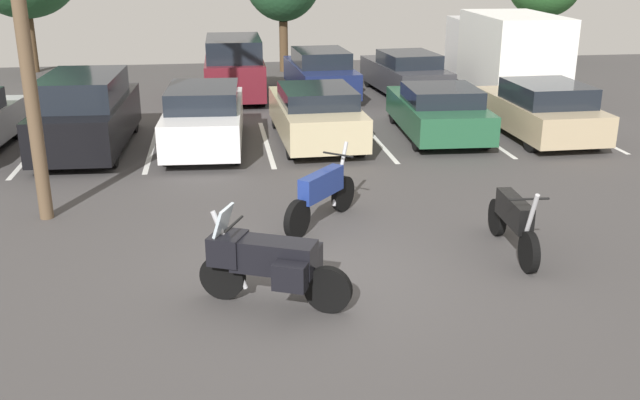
# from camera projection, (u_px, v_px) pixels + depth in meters

# --- Properties ---
(ground) EXTENTS (44.00, 44.00, 0.10)m
(ground) POSITION_uv_depth(u_px,v_px,m) (317.00, 278.00, 10.90)
(ground) COLOR #423F3F
(motorcycle_touring) EXTENTS (2.04, 1.25, 1.37)m
(motorcycle_touring) POSITION_uv_depth(u_px,v_px,m) (268.00, 261.00, 9.80)
(motorcycle_touring) COLOR black
(motorcycle_touring) RESTS_ON ground
(motorcycle_second) EXTENTS (0.62, 2.16, 1.28)m
(motorcycle_second) POSITION_uv_depth(u_px,v_px,m) (514.00, 221.00, 11.54)
(motorcycle_second) COLOR black
(motorcycle_second) RESTS_ON ground
(motorcycle_third) EXTENTS (1.52, 1.81, 1.32)m
(motorcycle_third) POSITION_uv_depth(u_px,v_px,m) (322.00, 194.00, 12.78)
(motorcycle_third) COLOR black
(motorcycle_third) RESTS_ON ground
(parking_stripes) EXTENTS (20.02, 4.62, 0.01)m
(parking_stripes) POSITION_uv_depth(u_px,v_px,m) (210.00, 145.00, 18.11)
(parking_stripes) COLOR silver
(parking_stripes) RESTS_ON ground
(car_black) EXTENTS (2.07, 4.92, 1.87)m
(car_black) POSITION_uv_depth(u_px,v_px,m) (87.00, 113.00, 17.43)
(car_black) COLOR black
(car_black) RESTS_ON ground
(car_white) EXTENTS (2.05, 4.77, 1.55)m
(car_white) POSITION_uv_depth(u_px,v_px,m) (205.00, 117.00, 17.70)
(car_white) COLOR white
(car_white) RESTS_ON ground
(car_champagne) EXTENTS (1.99, 4.67, 1.44)m
(car_champagne) POSITION_uv_depth(u_px,v_px,m) (315.00, 114.00, 18.25)
(car_champagne) COLOR #C1B289
(car_champagne) RESTS_ON ground
(car_green) EXTENTS (2.13, 4.45, 1.34)m
(car_green) POSITION_uv_depth(u_px,v_px,m) (438.00, 111.00, 18.84)
(car_green) COLOR #235638
(car_green) RESTS_ON ground
(car_tan) EXTENTS (1.93, 4.43, 1.46)m
(car_tan) POSITION_uv_depth(u_px,v_px,m) (541.00, 110.00, 18.74)
(car_tan) COLOR tan
(car_tan) RESTS_ON ground
(car_far_maroon) EXTENTS (1.92, 4.55, 2.00)m
(car_far_maroon) POSITION_uv_depth(u_px,v_px,m) (234.00, 68.00, 23.61)
(car_far_maroon) COLOR maroon
(car_far_maroon) RESTS_ON ground
(car_far_navy) EXTENTS (1.99, 4.73, 1.54)m
(car_far_navy) POSITION_uv_depth(u_px,v_px,m) (320.00, 73.00, 24.08)
(car_far_navy) COLOR navy
(car_far_navy) RESTS_ON ground
(car_far_charcoal) EXTENTS (2.12, 4.81, 1.46)m
(car_far_charcoal) POSITION_uv_depth(u_px,v_px,m) (405.00, 74.00, 24.23)
(car_far_charcoal) COLOR #38383D
(car_far_charcoal) RESTS_ON ground
(box_truck) EXTENTS (2.60, 6.12, 2.73)m
(box_truck) POSITION_uv_depth(u_px,v_px,m) (504.00, 51.00, 23.84)
(box_truck) COLOR silver
(box_truck) RESTS_ON ground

